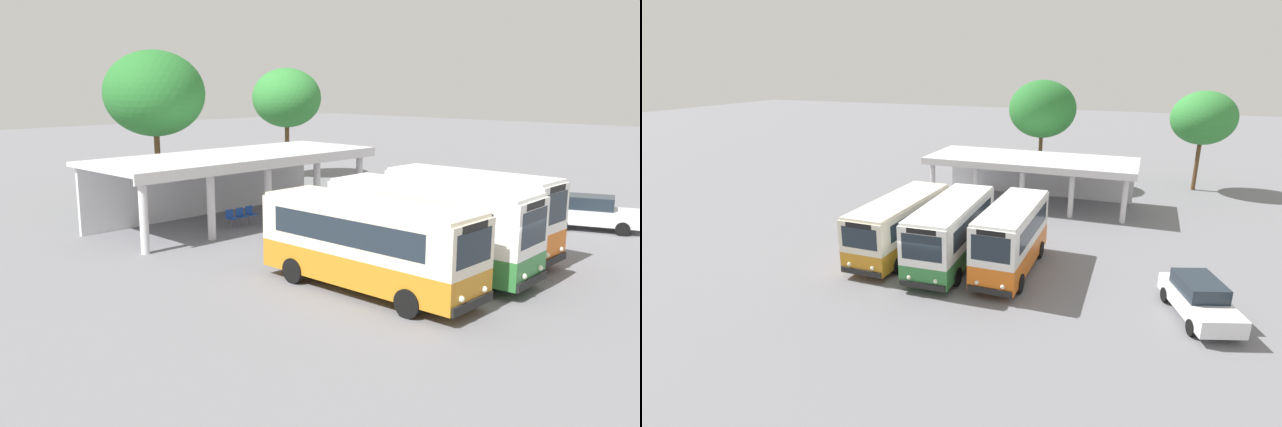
{
  "view_description": "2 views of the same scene",
  "coord_description": "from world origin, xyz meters",
  "views": [
    {
      "loc": [
        -19.02,
        -10.08,
        6.9
      ],
      "look_at": [
        -0.06,
        8.06,
        1.56
      ],
      "focal_mm": 36.31,
      "sensor_mm": 36.0,
      "label": 1
    },
    {
      "loc": [
        8.91,
        -18.12,
        9.95
      ],
      "look_at": [
        -0.56,
        6.18,
        1.61
      ],
      "focal_mm": 26.56,
      "sensor_mm": 36.0,
      "label": 2
    }
  ],
  "objects": [
    {
      "name": "ground_plane",
      "position": [
        0.0,
        0.0,
        0.0
      ],
      "size": [
        180.0,
        180.0,
        0.0
      ],
      "primitive_type": "plane",
      "color": "slate"
    },
    {
      "name": "parked_car_flank",
      "position": [
        11.63,
        1.39,
        0.83
      ],
      "size": [
        3.09,
        4.65,
        1.62
      ],
      "color": "black",
      "rests_on": "ground"
    },
    {
      "name": "waiting_chair_end_by_column",
      "position": [
        0.04,
        14.11,
        0.52
      ],
      "size": [
        0.44,
        0.44,
        0.86
      ],
      "color": "slate",
      "rests_on": "ground"
    },
    {
      "name": "city_bus_middle_cream",
      "position": [
        3.31,
        3.0,
        1.87
      ],
      "size": [
        2.26,
        7.11,
        3.41
      ],
      "color": "black",
      "rests_on": "ground"
    },
    {
      "name": "waiting_chair_second_from_end",
      "position": [
        0.69,
        14.13,
        0.52
      ],
      "size": [
        0.44,
        0.44,
        0.86
      ],
      "color": "slate",
      "rests_on": "ground"
    },
    {
      "name": "waiting_chair_middle_seat",
      "position": [
        1.34,
        14.19,
        0.52
      ],
      "size": [
        0.44,
        0.44,
        0.86
      ],
      "color": "slate",
      "rests_on": "ground"
    },
    {
      "name": "terminal_canopy",
      "position": [
        1.3,
        15.71,
        2.63
      ],
      "size": [
        14.79,
        5.74,
        3.4
      ],
      "color": "silver",
      "rests_on": "ground"
    },
    {
      "name": "roadside_tree_behind_canopy",
      "position": [
        0.68,
        21.28,
        6.28
      ],
      "size": [
        5.5,
        5.5,
        8.63
      ],
      "color": "brown",
      "rests_on": "ground"
    },
    {
      "name": "roadside_tree_east_of_canopy",
      "position": [
        12.93,
        23.74,
        5.79
      ],
      "size": [
        4.89,
        4.89,
        7.89
      ],
      "color": "brown",
      "rests_on": "ground"
    },
    {
      "name": "city_bus_nearest_orange",
      "position": [
        -2.9,
        3.11,
        1.71
      ],
      "size": [
        2.44,
        8.06,
        3.07
      ],
      "color": "black",
      "rests_on": "ground"
    },
    {
      "name": "city_bus_second_in_row",
      "position": [
        0.2,
        2.8,
        1.82
      ],
      "size": [
        2.69,
        7.95,
        3.29
      ],
      "color": "black",
      "rests_on": "ground"
    }
  ]
}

